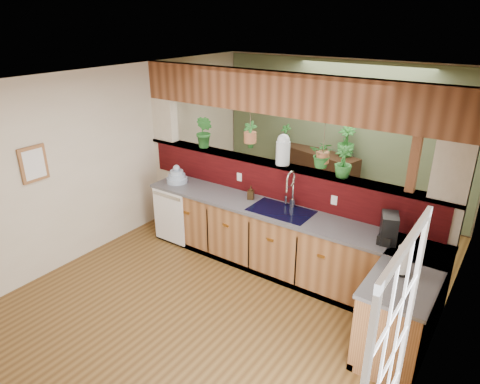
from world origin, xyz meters
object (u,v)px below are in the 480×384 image
Objects in this scene: dish_stack at (177,177)px; coffee_maker at (388,229)px; shelving_console at (315,179)px; soap_dispenser at (251,192)px; glass_jar at (283,149)px; faucet at (291,188)px; paper_towel at (403,261)px.

dish_stack is 3.18m from coffee_maker.
soap_dispenser is at bearing -73.66° from shelving_console.
dish_stack is 1.66× the size of soap_dispenser.
glass_jar is 2.22m from shelving_console.
dish_stack is at bearing 160.50° from coffee_maker.
faucet is at bearing -58.25° from shelving_console.
glass_jar is 0.26× the size of shelving_console.
paper_towel is at bearing -26.90° from glass_jar.
coffee_maker is at bearing 119.22° from paper_towel.
coffee_maker is at bearing -34.35° from shelving_console.
coffee_maker is (3.18, -0.02, 0.07)m from dish_stack.
coffee_maker is at bearing -14.27° from glass_jar.
paper_towel is (0.31, -0.56, -0.01)m from coffee_maker.
coffee_maker is 0.64m from paper_towel.
shelving_console is (-0.62, 2.12, -0.68)m from faucet.
faucet reaches higher than dish_stack.
glass_jar is (-1.59, 0.40, 0.55)m from coffee_maker.
paper_towel is 0.20× the size of shelving_console.
faucet is 1.65× the size of dish_stack.
paper_towel reaches higher than dish_stack.
glass_jar is (-0.26, 0.22, 0.42)m from faucet.
glass_jar is at bearing 139.56° from faucet.
faucet is at bearing 5.04° from soap_dispenser.
glass_jar reaches higher than shelving_console.
faucet is 1.25× the size of glass_jar.
soap_dispenser is 1.92m from coffee_maker.
dish_stack is at bearing -166.42° from glass_jar.
shelving_console is (-0.36, 1.90, -1.10)m from glass_jar.
soap_dispenser is at bearing 157.04° from coffee_maker.
shelving_console is (-2.26, 2.87, -0.54)m from paper_towel.
coffee_maker reaches higher than shelving_console.
paper_towel is 2.21m from glass_jar.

